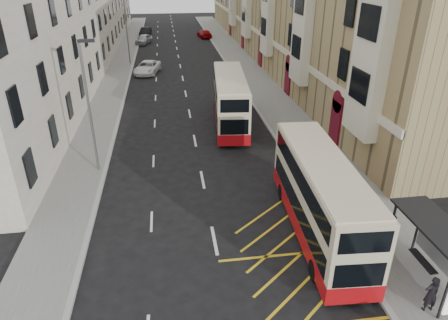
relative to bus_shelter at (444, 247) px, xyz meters
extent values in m
plane|color=black|center=(-8.34, 0.39, -2.14)|extent=(200.00, 200.00, 0.00)
cube|color=#60605C|center=(-0.34, 30.39, -2.06)|extent=(4.00, 120.00, 0.15)
cube|color=#60605C|center=(-15.84, 30.39, -2.06)|extent=(3.00, 120.00, 0.15)
cube|color=#9A9A95|center=(-2.34, 30.39, -2.06)|extent=(0.25, 120.00, 0.15)
cube|color=#9A9A95|center=(-14.34, 30.39, -2.06)|extent=(0.25, 120.00, 0.15)
cube|color=beige|center=(1.63, 45.89, 1.86)|extent=(0.18, 79.00, 0.50)
cube|color=beige|center=(1.31, 10.39, 5.36)|extent=(0.80, 3.20, 10.00)
cube|color=beige|center=(1.31, 22.39, 5.36)|extent=(0.80, 3.20, 10.00)
cube|color=beige|center=(1.31, 34.39, 5.36)|extent=(0.80, 3.20, 10.00)
cube|color=#540716|center=(1.61, 14.39, -0.44)|extent=(0.20, 1.60, 3.00)
cube|color=#540716|center=(1.61, 26.39, -0.44)|extent=(0.20, 1.60, 3.00)
cube|color=#540716|center=(1.61, 38.39, -0.44)|extent=(0.20, 1.60, 3.00)
cube|color=#540716|center=(1.61, 50.39, -0.44)|extent=(0.20, 1.60, 3.00)
cube|color=#540716|center=(1.61, 62.39, -0.44)|extent=(0.20, 1.60, 3.00)
cube|color=silver|center=(-21.84, 45.89, 4.36)|extent=(9.00, 79.00, 13.00)
cube|color=black|center=(-0.78, -1.51, -0.69)|extent=(0.08, 0.08, 2.60)
cube|color=black|center=(-0.78, 2.29, -0.69)|extent=(0.08, 0.08, 2.60)
cube|color=black|center=(0.50, 2.29, -0.69)|extent=(0.08, 0.08, 2.60)
cube|color=black|center=(-0.14, 0.39, 0.66)|extent=(1.65, 4.25, 0.10)
cube|color=#929EA4|center=(0.53, 0.39, -0.56)|extent=(0.04, 3.60, 1.95)
cube|color=black|center=(0.11, 0.99, -1.54)|extent=(0.35, 1.60, 0.06)
cylinder|color=red|center=(-2.09, 2.89, -1.49)|extent=(0.06, 0.06, 1.00)
cylinder|color=red|center=(-2.09, 6.14, -1.49)|extent=(0.06, 0.06, 1.00)
cylinder|color=red|center=(-2.09, 9.39, -1.49)|extent=(0.06, 0.06, 1.00)
cube|color=red|center=(-2.09, 6.14, -1.01)|extent=(0.05, 6.50, 0.06)
cube|color=red|center=(-2.09, 6.14, -1.44)|extent=(0.05, 6.50, 0.06)
cylinder|color=slate|center=(-14.74, 12.39, 2.01)|extent=(0.16, 0.16, 8.00)
cube|color=black|center=(-14.34, 12.39, 5.91)|extent=(0.90, 0.18, 0.18)
cylinder|color=slate|center=(-14.74, 42.39, 2.01)|extent=(0.16, 0.16, 8.00)
cube|color=beige|center=(-3.34, 4.36, -0.05)|extent=(2.83, 9.98, 3.54)
cube|color=#A60B11|center=(-3.34, 4.36, -1.42)|extent=(2.86, 10.01, 0.81)
cube|color=black|center=(-3.34, 4.36, -0.48)|extent=(2.82, 9.20, 0.99)
cube|color=black|center=(-3.34, 4.36, 1.05)|extent=(2.82, 9.20, 0.90)
cube|color=beige|center=(-3.34, 4.36, 1.75)|extent=(2.72, 9.58, 0.11)
cube|color=black|center=(-3.05, 9.26, -0.43)|extent=(1.91, 0.19, 1.17)
cube|color=black|center=(-3.05, 9.26, 1.41)|extent=(1.57, 0.17, 0.40)
cube|color=black|center=(-3.64, -0.55, -0.43)|extent=(1.91, 0.19, 1.08)
cylinder|color=black|center=(-4.16, 7.57, -1.69)|extent=(0.30, 0.91, 0.90)
cylinder|color=black|center=(-2.14, 7.45, -1.69)|extent=(0.30, 0.91, 0.90)
cylinder|color=black|center=(-4.55, 1.27, -1.69)|extent=(0.30, 0.91, 0.90)
cylinder|color=black|center=(-2.52, 1.14, -1.69)|extent=(0.30, 0.91, 0.90)
cube|color=beige|center=(-5.24, 19.34, -0.01)|extent=(3.25, 10.26, 3.62)
cube|color=#A60B11|center=(-5.24, 19.34, -1.40)|extent=(3.28, 10.29, 0.83)
cube|color=black|center=(-5.24, 19.34, -0.44)|extent=(3.21, 9.46, 1.01)
cube|color=black|center=(-5.24, 19.34, 1.12)|extent=(3.21, 9.46, 0.92)
cube|color=beige|center=(-5.24, 19.34, 1.84)|extent=(3.12, 9.85, 0.11)
cube|color=black|center=(-4.76, 24.34, -0.40)|extent=(1.95, 0.26, 1.19)
cube|color=black|center=(-4.76, 24.34, 1.49)|extent=(1.60, 0.23, 0.41)
cube|color=black|center=(-5.73, 14.34, -0.40)|extent=(1.95, 0.26, 1.10)
cylinder|color=black|center=(-5.96, 22.65, -1.68)|extent=(0.34, 0.94, 0.92)
cylinder|color=black|center=(-3.90, 22.45, -1.68)|extent=(0.34, 0.94, 0.92)
cylinder|color=black|center=(-6.58, 16.22, -1.68)|extent=(0.34, 0.94, 0.92)
cylinder|color=black|center=(-4.52, 16.02, -1.68)|extent=(0.34, 0.94, 0.92)
imported|color=black|center=(-0.95, -1.08, -1.20)|extent=(0.58, 0.38, 1.57)
imported|color=black|center=(-0.38, 2.80, -1.21)|extent=(0.91, 0.81, 1.56)
imported|color=black|center=(-1.99, 2.38, -1.09)|extent=(1.13, 0.84, 1.79)
imported|color=white|center=(-12.33, 37.22, -1.43)|extent=(3.43, 5.52, 1.42)
imported|color=#B2B5BA|center=(-13.47, 56.73, -1.38)|extent=(3.01, 4.80, 1.52)
imported|color=black|center=(-13.45, 64.93, -1.42)|extent=(2.20, 4.56, 1.44)
imported|color=#9B0307|center=(-3.14, 61.45, -1.46)|extent=(2.54, 4.91, 1.36)
camera|label=1|loc=(-10.07, -10.84, 9.74)|focal=32.00mm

